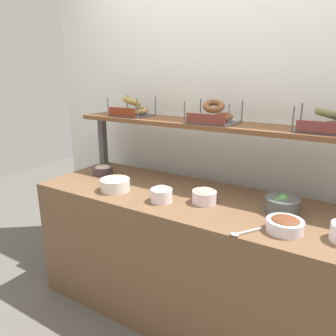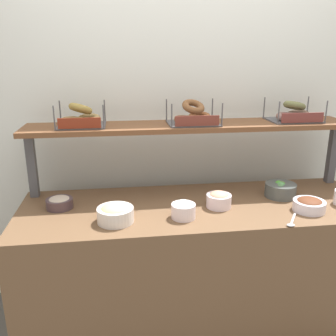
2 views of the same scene
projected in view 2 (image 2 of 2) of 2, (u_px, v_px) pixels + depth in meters
name	position (u px, v px, depth m)	size (l,w,h in m)	color
ground_plane	(195.00, 324.00, 2.38)	(8.00, 8.00, 0.00)	#595651
back_wall	(183.00, 128.00, 2.54)	(3.27, 0.06, 2.40)	white
deli_counter	(197.00, 268.00, 2.25)	(2.07, 0.70, 0.85)	brown
shelf_riser_left	(32.00, 165.00, 2.20)	(0.05, 0.05, 0.40)	#4C4C51
shelf_riser_right	(332.00, 154.00, 2.45)	(0.05, 0.05, 0.40)	#4C4C51
upper_shelf	(191.00, 126.00, 2.26)	(2.03, 0.32, 0.03)	brown
bowl_cream_cheese	(183.00, 209.00, 1.95)	(0.13, 0.13, 0.10)	white
bowl_chocolate_spread	(309.00, 204.00, 2.04)	(0.18, 0.18, 0.08)	white
bowl_lox_spread	(219.00, 199.00, 2.08)	(0.14, 0.14, 0.10)	white
bowl_tuna_salad	(59.00, 202.00, 2.07)	(0.15, 0.15, 0.07)	#443338
bowl_egg_salad	(115.00, 213.00, 1.90)	(0.19, 0.19, 0.10)	silver
bowl_veggie_mix	(280.00, 189.00, 2.24)	(0.19, 0.19, 0.10)	#4D5351
serving_spoon_near_plate	(292.00, 222.00, 1.89)	(0.12, 0.15, 0.01)	#B7B7BC
bagel_basket_everything	(81.00, 118.00, 2.16)	(0.29, 0.25, 0.15)	#4C4C51
bagel_basket_cinnamon_raisin	(193.00, 116.00, 2.23)	(0.31, 0.26, 0.15)	#4C4C51
bagel_basket_poppy	(294.00, 114.00, 2.33)	(0.32, 0.24, 0.14)	#4C4C51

